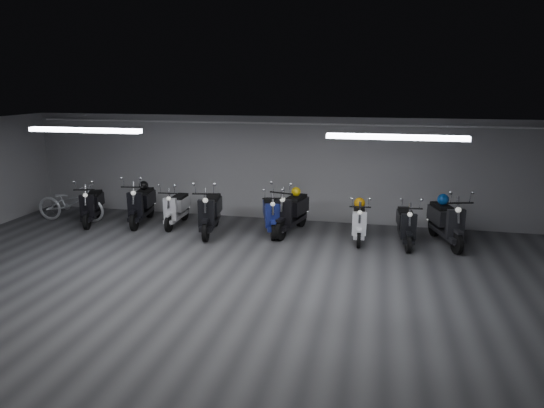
% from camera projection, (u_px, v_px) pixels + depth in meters
% --- Properties ---
extents(floor, '(14.00, 10.00, 0.01)m').
position_uv_depth(floor, '(216.00, 293.00, 8.69)').
color(floor, '#373739').
rests_on(floor, ground).
extents(ceiling, '(14.00, 10.00, 0.01)m').
position_uv_depth(ceiling, '(211.00, 135.00, 8.01)').
color(ceiling, gray).
rests_on(ceiling, ground).
extents(back_wall, '(14.00, 0.01, 2.80)m').
position_uv_depth(back_wall, '(275.00, 169.00, 13.09)').
color(back_wall, gray).
rests_on(back_wall, ground).
extents(fluor_strip_left, '(2.40, 0.18, 0.08)m').
position_uv_depth(fluor_strip_left, '(85.00, 130.00, 9.60)').
color(fluor_strip_left, white).
rests_on(fluor_strip_left, ceiling).
extents(fluor_strip_right, '(2.40, 0.18, 0.08)m').
position_uv_depth(fluor_strip_right, '(396.00, 137.00, 8.35)').
color(fluor_strip_right, white).
rests_on(fluor_strip_right, ceiling).
extents(conduit, '(13.60, 0.05, 0.05)m').
position_uv_depth(conduit, '(274.00, 123.00, 12.72)').
color(conduit, white).
rests_on(conduit, back_wall).
extents(scooter_0, '(1.06, 1.83, 1.29)m').
position_uv_depth(scooter_0, '(92.00, 200.00, 12.82)').
color(scooter_0, black).
rests_on(scooter_0, floor).
extents(scooter_1, '(0.90, 1.95, 1.40)m').
position_uv_depth(scooter_1, '(141.00, 198.00, 12.76)').
color(scooter_1, black).
rests_on(scooter_1, floor).
extents(scooter_2, '(0.60, 1.67, 1.23)m').
position_uv_depth(scooter_2, '(176.00, 203.00, 12.61)').
color(scooter_2, silver).
rests_on(scooter_2, floor).
extents(scooter_3, '(0.92, 2.00, 1.43)m').
position_uv_depth(scooter_3, '(210.00, 206.00, 11.93)').
color(scooter_3, black).
rests_on(scooter_3, floor).
extents(scooter_4, '(1.05, 1.79, 1.27)m').
position_uv_depth(scooter_4, '(271.00, 209.00, 11.97)').
color(scooter_4, navy).
rests_on(scooter_4, floor).
extents(scooter_5, '(1.06, 2.02, 1.43)m').
position_uv_depth(scooter_5, '(292.00, 205.00, 11.96)').
color(scooter_5, black).
rests_on(scooter_5, floor).
extents(scooter_6, '(0.62, 1.62, 1.19)m').
position_uv_depth(scooter_6, '(359.00, 217.00, 11.41)').
color(scooter_6, white).
rests_on(scooter_6, floor).
extents(scooter_8, '(0.69, 1.72, 1.25)m').
position_uv_depth(scooter_8, '(406.00, 219.00, 11.11)').
color(scooter_8, black).
rests_on(scooter_8, floor).
extents(scooter_9, '(1.14, 2.01, 1.42)m').
position_uv_depth(scooter_9, '(447.00, 215.00, 11.10)').
color(scooter_9, black).
rests_on(scooter_9, floor).
extents(bicycle, '(1.92, 0.76, 1.22)m').
position_uv_depth(bicycle, '(70.00, 199.00, 13.06)').
color(bicycle, silver).
rests_on(bicycle, floor).
extents(helmet_0, '(0.27, 0.27, 0.27)m').
position_uv_depth(helmet_0, '(360.00, 203.00, 11.55)').
color(helmet_0, orange).
rests_on(helmet_0, scooter_6).
extents(helmet_1, '(0.24, 0.24, 0.24)m').
position_uv_depth(helmet_1, '(296.00, 192.00, 12.12)').
color(helmet_1, yellow).
rests_on(helmet_1, scooter_5).
extents(helmet_2, '(0.24, 0.24, 0.24)m').
position_uv_depth(helmet_2, '(144.00, 185.00, 12.94)').
color(helmet_2, black).
rests_on(helmet_2, scooter_1).
extents(helmet_3, '(0.27, 0.27, 0.27)m').
position_uv_depth(helmet_3, '(443.00, 199.00, 11.28)').
color(helmet_3, navy).
rests_on(helmet_3, scooter_9).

